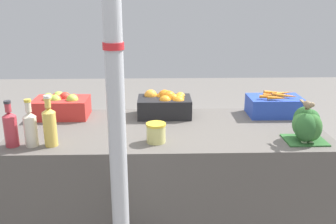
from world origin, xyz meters
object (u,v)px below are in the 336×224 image
(juice_bottle_cloudy, at_px, (30,127))
(pickle_jar, at_px, (156,133))
(carrot_crate, at_px, (275,105))
(juice_bottle_golden, at_px, (50,125))
(orange_crate, at_px, (165,104))
(sparrow_bird, at_px, (308,105))
(support_pole, at_px, (113,48))
(apple_crate, at_px, (61,105))
(juice_bottle_ruby, at_px, (11,128))
(broccoli_pile, at_px, (307,125))

(juice_bottle_cloudy, distance_m, pickle_jar, 0.66)
(carrot_crate, distance_m, juice_bottle_golden, 1.44)
(orange_crate, bearing_deg, sparrow_bird, -33.35)
(juice_bottle_cloudy, xyz_separation_m, pickle_jar, (0.66, 0.03, -0.05))
(support_pole, height_order, orange_crate, support_pole)
(apple_crate, relative_size, juice_bottle_ruby, 1.39)
(broccoli_pile, height_order, pickle_jar, broccoli_pile)
(support_pole, distance_m, broccoli_pile, 1.15)
(juice_bottle_cloudy, xyz_separation_m, sparrow_bird, (1.47, 0.01, 0.11))
(carrot_crate, distance_m, pickle_jar, 0.91)
(apple_crate, distance_m, broccoli_pile, 1.52)
(orange_crate, distance_m, juice_bottle_cloudy, 0.88)
(apple_crate, bearing_deg, orange_crate, 0.06)
(juice_bottle_ruby, distance_m, pickle_jar, 0.77)
(broccoli_pile, distance_m, sparrow_bird, 0.12)
(juice_bottle_ruby, xyz_separation_m, sparrow_bird, (1.57, 0.01, 0.11))
(juice_bottle_ruby, bearing_deg, pickle_jar, 2.48)
(support_pole, bearing_deg, carrot_crate, 39.93)
(support_pole, xyz_separation_m, sparrow_bird, (0.98, 0.32, -0.34))
(juice_bottle_ruby, relative_size, pickle_jar, 2.31)
(pickle_jar, bearing_deg, apple_crate, 143.21)
(apple_crate, relative_size, orange_crate, 1.00)
(pickle_jar, bearing_deg, juice_bottle_golden, -176.61)
(juice_bottle_cloudy, bearing_deg, juice_bottle_golden, 0.00)
(support_pole, height_order, carrot_crate, support_pole)
(carrot_crate, relative_size, juice_bottle_ruby, 1.39)
(broccoli_pile, bearing_deg, support_pole, -161.24)
(support_pole, distance_m, carrot_crate, 1.35)
(apple_crate, bearing_deg, pickle_jar, -36.79)
(carrot_crate, height_order, sparrow_bird, sparrow_bird)
(pickle_jar, bearing_deg, sparrow_bird, -1.79)
(juice_bottle_ruby, relative_size, juice_bottle_golden, 0.90)
(apple_crate, height_order, juice_bottle_ruby, juice_bottle_ruby)
(carrot_crate, xyz_separation_m, juice_bottle_ruby, (-1.55, -0.49, 0.04))
(support_pole, xyz_separation_m, apple_crate, (-0.45, 0.81, -0.48))
(support_pole, relative_size, pickle_jar, 24.77)
(carrot_crate, bearing_deg, pickle_jar, -149.69)
(juice_bottle_ruby, height_order, juice_bottle_golden, juice_bottle_golden)
(carrot_crate, bearing_deg, broccoli_pile, -86.11)
(orange_crate, relative_size, carrot_crate, 1.00)
(juice_bottle_cloudy, height_order, sparrow_bird, juice_bottle_cloudy)
(juice_bottle_golden, bearing_deg, juice_bottle_ruby, 180.00)
(broccoli_pile, xyz_separation_m, pickle_jar, (-0.82, 0.01, -0.04))
(apple_crate, distance_m, carrot_crate, 1.41)
(juice_bottle_cloudy, bearing_deg, sparrow_bird, 0.30)
(orange_crate, height_order, sparrow_bird, sparrow_bird)
(support_pole, relative_size, juice_bottle_ruby, 10.71)
(juice_bottle_ruby, bearing_deg, orange_crate, 31.18)
(support_pole, xyz_separation_m, carrot_crate, (0.96, 0.80, -0.49))
(sparrow_bird, bearing_deg, broccoli_pile, 138.08)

